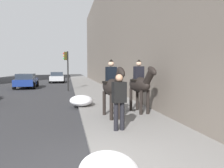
{
  "coord_description": "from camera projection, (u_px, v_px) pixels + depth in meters",
  "views": [
    {
      "loc": [
        -3.72,
        0.47,
        2.01
      ],
      "look_at": [
        4.0,
        -1.14,
        1.4
      ],
      "focal_mm": 33.73,
      "sensor_mm": 36.0,
      "label": 1
    }
  ],
  "objects": [
    {
      "name": "pedestrian_greeting",
      "position": [
        119.0,
        98.0,
        6.3
      ],
      "size": [
        0.31,
        0.43,
        1.7
      ],
      "rotation": [
        0.0,
        0.0,
        0.13
      ],
      "color": "black",
      "rests_on": "sidewalk_slab"
    },
    {
      "name": "car_far_lane",
      "position": [
        26.0,
        81.0,
        20.68
      ],
      "size": [
        4.21,
        2.04,
        1.44
      ],
      "rotation": [
        0.0,
        0.0,
        0.02
      ],
      "color": "navy",
      "rests_on": "ground"
    },
    {
      "name": "sidewalk_slab",
      "position": [
        177.0,
        165.0,
        4.21
      ],
      "size": [
        120.0,
        3.26,
        0.12
      ],
      "primitive_type": "cube",
      "color": "slate",
      "rests_on": "ground"
    },
    {
      "name": "snow_pile_far",
      "position": [
        81.0,
        100.0,
        10.51
      ],
      "size": [
        1.48,
        1.14,
        0.51
      ],
      "primitive_type": "ellipsoid",
      "color": "white",
      "rests_on": "sidewalk_slab"
    },
    {
      "name": "mounted_horse_near",
      "position": [
        112.0,
        86.0,
        7.93
      ],
      "size": [
        2.15,
        0.74,
        2.22
      ],
      "rotation": [
        0.0,
        0.0,
        3.26
      ],
      "color": "black",
      "rests_on": "sidewalk_slab"
    },
    {
      "name": "mounted_horse_far",
      "position": [
        140.0,
        84.0,
        8.82
      ],
      "size": [
        2.14,
        0.81,
        2.24
      ],
      "rotation": [
        0.0,
        0.0,
        3.31
      ],
      "color": "black",
      "rests_on": "sidewalk_slab"
    },
    {
      "name": "car_near_lane",
      "position": [
        57.0,
        77.0,
        28.72
      ],
      "size": [
        4.31,
        2.06,
        1.44
      ],
      "rotation": [
        0.0,
        0.0,
        3.16
      ],
      "color": "#B7BABF",
      "rests_on": "ground"
    },
    {
      "name": "traffic_light_near_curb",
      "position": [
        67.0,
        64.0,
        18.13
      ],
      "size": [
        0.2,
        0.44,
        3.43
      ],
      "color": "black",
      "rests_on": "ground"
    }
  ]
}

